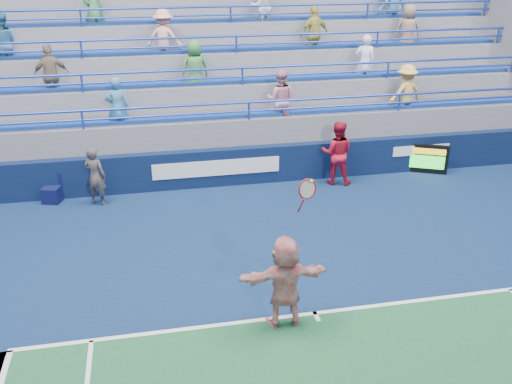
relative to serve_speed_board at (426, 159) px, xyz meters
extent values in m
plane|color=#333538|center=(-5.33, -6.23, -0.45)|extent=(120.00, 120.00, 0.00)
cube|color=#0E214A|center=(-5.33, -4.03, -0.44)|extent=(18.00, 8.40, 0.02)
cube|color=white|center=(-5.33, -6.23, -0.43)|extent=(11.00, 0.10, 0.01)
cube|color=white|center=(-5.33, -6.33, -0.43)|extent=(0.08, 0.30, 0.01)
cube|color=#091736|center=(-5.33, 0.27, 0.10)|extent=(18.00, 0.30, 1.10)
cube|color=white|center=(-6.33, 0.11, 0.15)|extent=(3.60, 0.02, 0.45)
cube|color=white|center=(-0.13, 0.11, 0.25)|extent=(1.80, 0.02, 0.30)
cube|color=slate|center=(-5.33, 3.22, 0.10)|extent=(18.00, 5.60, 1.10)
cube|color=slate|center=(-5.33, 3.22, 0.48)|extent=(18.00, 5.60, 1.85)
cube|color=#163D9C|center=(-5.33, 0.87, 1.45)|extent=(17.40, 0.45, 0.10)
cylinder|color=#213FB4|center=(-5.33, 0.47, 1.90)|extent=(18.00, 0.07, 0.07)
cube|color=slate|center=(-5.33, 3.72, 0.85)|extent=(18.00, 4.60, 2.60)
cube|color=#163D9C|center=(-5.33, 1.87, 2.20)|extent=(17.40, 0.45, 0.10)
cylinder|color=#213FB4|center=(-5.33, 1.47, 2.65)|extent=(18.00, 0.07, 0.07)
cube|color=slate|center=(-5.33, 4.22, 1.23)|extent=(18.00, 3.60, 3.35)
cube|color=#163D9C|center=(-5.33, 2.87, 2.95)|extent=(17.40, 0.45, 0.10)
cylinder|color=#213FB4|center=(-5.33, 2.47, 3.40)|extent=(18.00, 0.07, 0.07)
cube|color=slate|center=(-5.33, 4.72, 1.60)|extent=(18.00, 2.60, 4.10)
cube|color=#163D9C|center=(-5.33, 3.87, 3.70)|extent=(17.40, 0.45, 0.10)
cylinder|color=#213FB4|center=(-5.33, 3.47, 4.15)|extent=(18.00, 0.07, 0.07)
cube|color=slate|center=(-5.33, 5.22, 1.98)|extent=(18.00, 1.60, 4.85)
imported|color=white|center=(-1.43, 1.87, 2.58)|extent=(0.70, 0.55, 1.70)
imported|color=#3D8741|center=(-6.66, 1.87, 2.58)|extent=(0.91, 0.67, 1.70)
imported|color=pink|center=(-4.33, 0.87, 1.83)|extent=(0.98, 0.87, 1.70)
imported|color=teal|center=(0.19, 3.87, 4.08)|extent=(1.20, 0.83, 1.70)
imported|color=#F7ABA0|center=(-7.45, 2.87, 3.33)|extent=(1.24, 0.94, 1.70)
imported|color=teal|center=(-8.91, 0.87, 1.83)|extent=(0.67, 0.48, 1.70)
imported|color=white|center=(-4.26, 3.87, 4.08)|extent=(0.90, 0.74, 1.70)
imported|color=#867159|center=(-10.66, 1.87, 2.58)|extent=(1.07, 0.66, 1.70)
imported|color=gold|center=(-2.78, 2.87, 3.33)|extent=(1.07, 0.65, 1.70)
imported|color=#E6BA59|center=(-0.46, 0.87, 1.83)|extent=(1.22, 0.88, 1.70)
imported|color=#439350|center=(-9.46, 3.87, 4.08)|extent=(0.70, 0.55, 1.70)
imported|color=#936F62|center=(0.36, 2.87, 3.33)|extent=(0.95, 0.75, 1.70)
imported|color=teal|center=(-11.99, 2.87, 3.33)|extent=(0.91, 0.76, 1.70)
cube|color=black|center=(0.00, 0.01, 0.00)|extent=(1.23, 0.67, 0.89)
cube|color=gold|center=(0.00, -0.07, 0.27)|extent=(1.10, 0.02, 0.18)
cube|color=#19E533|center=(0.00, -0.07, -0.07)|extent=(1.10, 0.02, 0.40)
cube|color=#0C113C|center=(-10.80, 0.00, -0.23)|extent=(0.55, 0.55, 0.44)
cube|color=#0C113C|center=(-10.80, 0.19, 0.16)|extent=(0.44, 0.18, 0.34)
imported|color=white|center=(-5.97, -6.37, 0.44)|extent=(1.67, 0.57, 1.78)
torus|color=maroon|center=(-5.62, -6.37, 2.22)|extent=(0.37, 0.21, 0.36)
cylinder|color=maroon|center=(-5.72, -6.37, 1.93)|extent=(0.08, 0.20, 0.32)
sphere|color=#C0CF30|center=(-5.57, -6.42, 2.38)|extent=(0.07, 0.07, 0.07)
imported|color=#121733|center=(-9.60, -0.37, 0.36)|extent=(0.70, 0.60, 1.62)
imported|color=#B2142A|center=(-2.91, -0.24, 0.48)|extent=(1.10, 0.98, 1.86)
camera|label=1|loc=(-8.17, -14.75, 6.03)|focal=40.00mm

